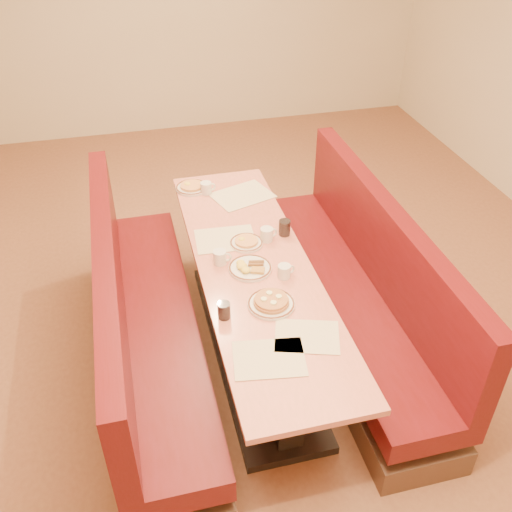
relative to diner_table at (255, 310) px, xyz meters
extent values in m
plane|color=#9E6647|center=(0.00, 0.00, -0.37)|extent=(8.00, 8.00, 0.00)
cube|color=beige|center=(0.00, 4.00, 1.03)|extent=(6.00, 0.04, 2.80)
cube|color=black|center=(0.00, 0.00, -0.34)|extent=(0.55, 1.88, 0.06)
cube|color=black|center=(0.00, 0.00, -0.02)|extent=(0.15, 1.75, 0.71)
cube|color=#E5786A|center=(0.00, 0.00, 0.36)|extent=(0.70, 2.50, 0.04)
cube|color=#4C3326|center=(-0.68, 0.00, -0.27)|extent=(0.55, 2.50, 0.20)
cube|color=#570E14|center=(-0.68, 0.00, 0.00)|extent=(0.55, 2.50, 0.16)
cube|color=#570E14|center=(-0.89, 0.00, 0.38)|extent=(0.12, 2.50, 0.60)
cube|color=#4C3326|center=(0.68, 0.00, -0.27)|extent=(0.55, 2.50, 0.20)
cube|color=#570E14|center=(0.68, 0.00, 0.00)|extent=(0.55, 2.50, 0.16)
cube|color=#570E14|center=(0.89, 0.00, 0.38)|extent=(0.12, 2.50, 0.60)
cube|color=beige|center=(-0.12, -0.80, 0.38)|extent=(0.41, 0.33, 0.00)
cube|color=beige|center=(0.12, -0.69, 0.38)|extent=(0.41, 0.35, 0.00)
cube|color=beige|center=(-0.12, 0.32, 0.38)|extent=(0.41, 0.32, 0.00)
cube|color=beige|center=(0.12, 0.86, 0.38)|extent=(0.50, 0.44, 0.00)
cylinder|color=silver|center=(0.00, -0.39, 0.38)|extent=(0.27, 0.27, 0.02)
torus|color=brown|center=(0.00, -0.39, 0.39)|extent=(0.27, 0.27, 0.01)
cylinder|color=#C97A48|center=(0.00, -0.39, 0.40)|extent=(0.21, 0.21, 0.02)
cylinder|color=#C97A48|center=(0.00, -0.39, 0.42)|extent=(0.19, 0.19, 0.02)
cylinder|color=#FCF8A4|center=(0.04, -0.39, 0.43)|extent=(0.04, 0.04, 0.01)
cylinder|color=#FCF8A4|center=(0.00, -0.35, 0.43)|extent=(0.04, 0.04, 0.01)
cylinder|color=#FCF8A4|center=(-0.04, -0.40, 0.43)|extent=(0.04, 0.04, 0.01)
cylinder|color=#FCF8A4|center=(0.00, -0.44, 0.43)|extent=(0.04, 0.04, 0.01)
cylinder|color=silver|center=(-0.04, -0.04, 0.38)|extent=(0.27, 0.27, 0.02)
torus|color=brown|center=(-0.04, -0.04, 0.39)|extent=(0.27, 0.27, 0.01)
ellipsoid|color=yellow|center=(-0.09, -0.04, 0.41)|extent=(0.07, 0.07, 0.04)
ellipsoid|color=yellow|center=(-0.07, -0.08, 0.41)|extent=(0.06, 0.06, 0.03)
ellipsoid|color=yellow|center=(-0.09, 0.00, 0.41)|extent=(0.05, 0.05, 0.03)
cylinder|color=brown|center=(0.00, -0.03, 0.40)|extent=(0.10, 0.04, 0.02)
cylinder|color=brown|center=(0.01, 0.00, 0.40)|extent=(0.10, 0.04, 0.02)
cube|color=#BE8F3B|center=(0.00, -0.09, 0.40)|extent=(0.10, 0.08, 0.02)
cylinder|color=silver|center=(0.00, 0.24, 0.38)|extent=(0.22, 0.22, 0.02)
torus|color=brown|center=(0.00, 0.24, 0.39)|extent=(0.22, 0.22, 0.01)
cylinder|color=#EE8F54|center=(0.00, 0.24, 0.40)|extent=(0.15, 0.15, 0.02)
ellipsoid|color=yellow|center=(-0.02, 0.26, 0.41)|extent=(0.05, 0.05, 0.02)
cylinder|color=silver|center=(-0.23, 1.06, 0.38)|extent=(0.25, 0.25, 0.02)
torus|color=brown|center=(-0.23, 1.06, 0.39)|extent=(0.24, 0.24, 0.01)
cylinder|color=#EE8F54|center=(-0.23, 1.06, 0.40)|extent=(0.17, 0.17, 0.02)
ellipsoid|color=yellow|center=(-0.26, 1.08, 0.41)|extent=(0.05, 0.05, 0.03)
cylinder|color=silver|center=(0.15, -0.16, 0.42)|extent=(0.08, 0.08, 0.08)
torus|color=silver|center=(0.19, -0.15, 0.42)|extent=(0.06, 0.02, 0.06)
cylinder|color=black|center=(0.15, -0.16, 0.45)|extent=(0.07, 0.07, 0.01)
cylinder|color=silver|center=(-0.21, 0.07, 0.42)|extent=(0.08, 0.08, 0.09)
torus|color=silver|center=(-0.16, 0.06, 0.42)|extent=(0.07, 0.03, 0.06)
cylinder|color=black|center=(-0.21, 0.07, 0.46)|extent=(0.07, 0.07, 0.01)
cylinder|color=silver|center=(0.15, 0.25, 0.42)|extent=(0.09, 0.09, 0.09)
torus|color=silver|center=(0.19, 0.26, 0.42)|extent=(0.07, 0.03, 0.06)
cylinder|color=black|center=(0.15, 0.25, 0.46)|extent=(0.07, 0.07, 0.01)
cylinder|color=silver|center=(-0.13, 0.97, 0.42)|extent=(0.08, 0.08, 0.09)
torus|color=silver|center=(-0.09, 0.97, 0.42)|extent=(0.06, 0.02, 0.06)
cylinder|color=black|center=(-0.13, 0.97, 0.46)|extent=(0.07, 0.07, 0.01)
cylinder|color=black|center=(-0.28, -0.43, 0.42)|extent=(0.07, 0.07, 0.10)
cylinder|color=silver|center=(-0.28, -0.43, 0.43)|extent=(0.07, 0.07, 0.10)
cylinder|color=black|center=(0.28, 0.29, 0.43)|extent=(0.07, 0.07, 0.11)
cylinder|color=silver|center=(0.28, 0.29, 0.43)|extent=(0.08, 0.08, 0.11)
camera|label=1|loc=(-0.68, -2.77, 2.53)|focal=40.00mm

